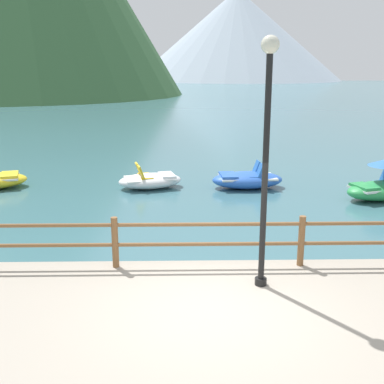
{
  "coord_description": "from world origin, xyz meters",
  "views": [
    {
      "loc": [
        -0.47,
        -6.53,
        3.95
      ],
      "look_at": [
        -0.23,
        5.0,
        0.9
      ],
      "focal_mm": 44.23,
      "sensor_mm": 36.0,
      "label": 1
    }
  ],
  "objects": [
    {
      "name": "ground_plane",
      "position": [
        0.0,
        40.0,
        0.0
      ],
      "size": [
        200.0,
        200.0,
        0.0
      ],
      "primitive_type": "plane",
      "color": "#3D6B75"
    },
    {
      "name": "pedal_boat_4",
      "position": [
        1.7,
        8.93,
        0.29
      ],
      "size": [
        2.47,
        1.49,
        0.87
      ],
      "color": "blue",
      "rests_on": "ground"
    },
    {
      "name": "pedal_boat_1",
      "position": [
        5.65,
        7.41,
        0.42
      ],
      "size": [
        2.6,
        1.85,
        1.26
      ],
      "color": "green",
      "rests_on": "ground"
    },
    {
      "name": "pedal_boat_2",
      "position": [
        -1.55,
        8.98,
        0.26
      ],
      "size": [
        2.37,
        1.75,
        0.84
      ],
      "color": "white",
      "rests_on": "ground"
    },
    {
      "name": "dock_railing",
      "position": [
        -0.0,
        1.55,
        0.97
      ],
      "size": [
        23.92,
        0.12,
        0.95
      ],
      "color": "brown",
      "rests_on": "promenade_dock"
    },
    {
      "name": "lamp_post",
      "position": [
        0.84,
        0.75,
        2.82
      ],
      "size": [
        0.28,
        0.28,
        4.02
      ],
      "color": "black",
      "rests_on": "promenade_dock"
    },
    {
      "name": "distant_peak",
      "position": [
        16.0,
        142.34,
        13.09
      ],
      "size": [
        62.73,
        62.73,
        26.18
      ],
      "primitive_type": "cone",
      "color": "#9EADBC",
      "rests_on": "ground"
    }
  ]
}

